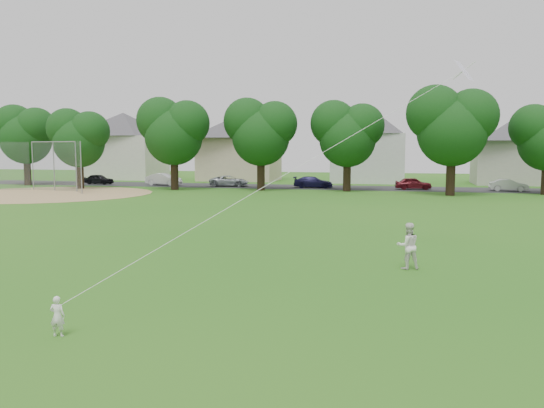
% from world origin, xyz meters
% --- Properties ---
extents(ground, '(160.00, 160.00, 0.00)m').
position_xyz_m(ground, '(0.00, 0.00, 0.00)').
color(ground, '#226316').
rests_on(ground, ground).
extents(street, '(90.00, 7.00, 0.01)m').
position_xyz_m(street, '(0.00, 42.00, 0.01)').
color(street, '#2D2D30').
rests_on(street, ground).
extents(dirt_infield, '(18.00, 18.00, 0.02)m').
position_xyz_m(dirt_infield, '(-26.00, 28.00, 0.01)').
color(dirt_infield, '#9E7F51').
rests_on(dirt_infield, ground).
extents(toddler, '(0.33, 0.25, 0.83)m').
position_xyz_m(toddler, '(-2.68, -2.67, 0.42)').
color(toddler, white).
rests_on(toddler, ground).
extents(older_boy, '(0.85, 0.75, 1.47)m').
position_xyz_m(older_boy, '(4.18, 5.31, 0.74)').
color(older_boy, white).
rests_on(older_boy, ground).
extents(kite, '(4.78, 6.25, 15.56)m').
position_xyz_m(kite, '(1.66, 3.05, 3.59)').
color(kite, white).
rests_on(kite, ground).
extents(baseball_backstop, '(10.24, 3.40, 4.55)m').
position_xyz_m(baseball_backstop, '(-27.80, 31.02, 2.28)').
color(baseball_backstop, gray).
rests_on(baseball_backstop, ground).
extents(tree_row, '(80.99, 8.89, 9.47)m').
position_xyz_m(tree_row, '(2.66, 36.30, 5.84)').
color(tree_row, black).
rests_on(tree_row, ground).
extents(parked_cars, '(54.19, 2.52, 1.28)m').
position_xyz_m(parked_cars, '(-1.81, 41.00, 0.60)').
color(parked_cars, black).
rests_on(parked_cars, ground).
extents(house_row, '(77.95, 14.09, 10.33)m').
position_xyz_m(house_row, '(-1.89, 52.00, 5.06)').
color(house_row, silver).
rests_on(house_row, ground).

